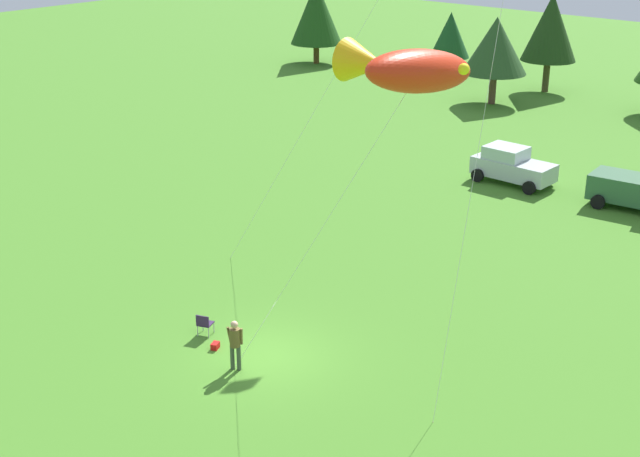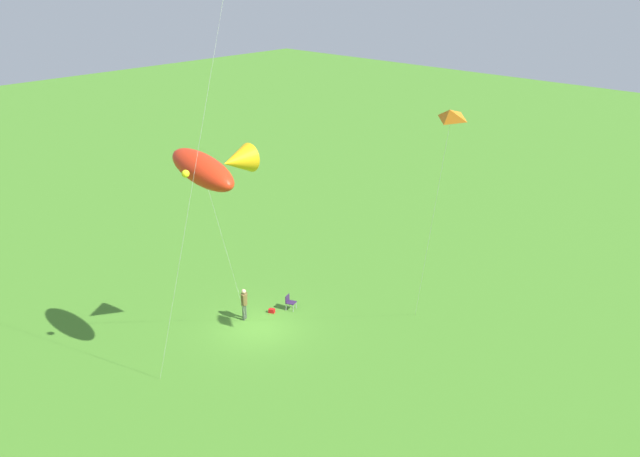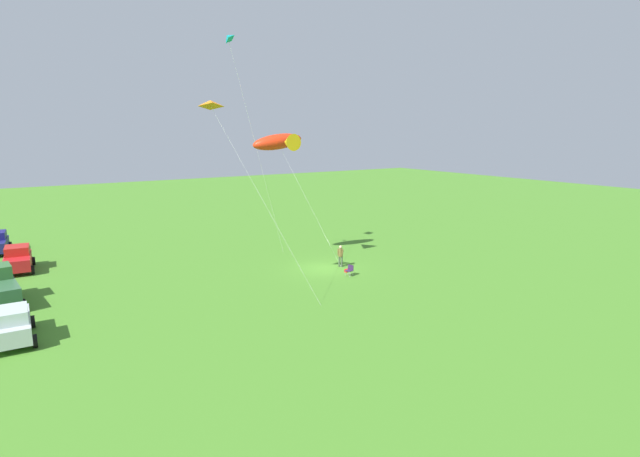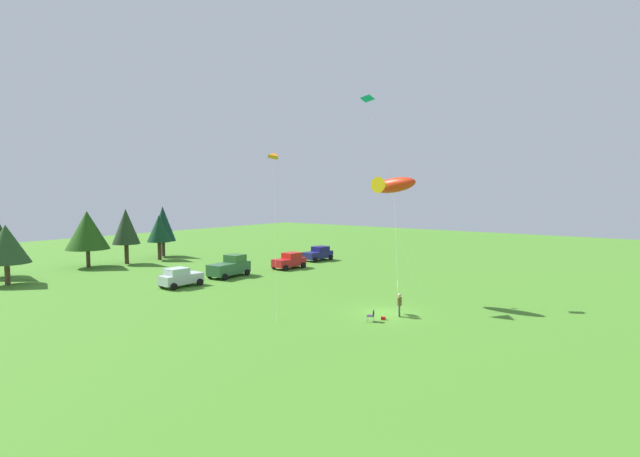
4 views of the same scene
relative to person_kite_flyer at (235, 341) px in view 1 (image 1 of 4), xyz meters
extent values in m
plane|color=#437E25|center=(0.21, 1.26, -1.02)|extent=(160.00, 160.00, 0.00)
cylinder|color=#3E4D38|center=(-0.10, -0.05, -0.60)|extent=(0.14, 0.14, 0.85)
cylinder|color=#3E4D38|center=(0.10, 0.05, -0.60)|extent=(0.14, 0.14, 0.85)
cylinder|color=brown|center=(0.00, 0.00, 0.14)|extent=(0.46, 0.46, 0.62)
sphere|color=tan|center=(0.00, 0.00, 0.60)|extent=(0.24, 0.24, 0.24)
cylinder|color=brown|center=(-0.20, -0.04, 0.17)|extent=(0.20, 0.16, 0.56)
cylinder|color=brown|center=(0.15, 0.14, 0.17)|extent=(0.13, 0.13, 0.55)
cube|color=#311E44|center=(-2.48, 0.98, -0.60)|extent=(0.62, 0.62, 0.04)
cube|color=#311E44|center=(-2.40, 0.78, -0.40)|extent=(0.46, 0.21, 0.40)
cylinder|color=#A5A8AD|center=(-2.75, 1.10, -0.81)|extent=(0.03, 0.03, 0.42)
cylinder|color=#A5A8AD|center=(-2.36, 1.25, -0.81)|extent=(0.03, 0.03, 0.42)
cylinder|color=#A5A8AD|center=(-2.60, 0.71, -0.81)|extent=(0.03, 0.03, 0.42)
cylinder|color=#A5A8AD|center=(-2.21, 0.86, -0.81)|extent=(0.03, 0.03, 0.42)
cube|color=red|center=(-1.49, 0.49, -0.91)|extent=(0.33, 0.38, 0.22)
cube|color=#B1B9BC|center=(-2.48, 22.58, -0.23)|extent=(4.25, 1.92, 0.90)
cube|color=#AFC3BD|center=(-2.99, 22.59, 0.54)|extent=(2.05, 1.71, 0.65)
cylinder|color=black|center=(-4.03, 21.63, -0.68)|extent=(0.69, 0.24, 0.68)
cylinder|color=black|center=(-3.97, 23.61, -0.68)|extent=(0.69, 0.24, 0.68)
cylinder|color=black|center=(-1.00, 21.55, -0.68)|extent=(0.69, 0.24, 0.68)
cylinder|color=black|center=(-0.94, 23.52, -0.68)|extent=(0.69, 0.24, 0.68)
cylinder|color=black|center=(2.31, 23.98, -0.68)|extent=(0.70, 0.28, 0.68)
cylinder|color=black|center=(2.51, 21.81, -0.68)|extent=(0.70, 0.28, 0.68)
cylinder|color=#543D1A|center=(-31.19, 40.42, -0.18)|extent=(0.49, 0.49, 1.69)
cone|color=#1A4415|center=(-31.19, 40.42, 3.26)|extent=(4.34, 4.34, 5.19)
cylinder|color=#473C22|center=(-19.36, 42.71, -0.21)|extent=(0.59, 0.59, 1.63)
cone|color=#17451E|center=(-19.36, 42.71, 2.36)|extent=(3.12, 3.12, 3.50)
cylinder|color=brown|center=(-12.29, 37.31, 0.05)|extent=(0.50, 0.50, 2.15)
cone|color=#254620|center=(-12.29, 37.31, 3.06)|extent=(4.47, 4.47, 3.86)
cylinder|color=#474024|center=(-11.20, 43.19, 0.14)|extent=(0.48, 0.48, 2.32)
cone|color=#1C3813|center=(-11.20, 43.19, 3.71)|extent=(4.01, 4.01, 4.82)
ellipsoid|color=red|center=(4.58, 3.09, 8.80)|extent=(1.90, 4.46, 1.77)
cone|color=yellow|center=(2.69, 3.09, 8.80)|extent=(1.47, 1.30, 1.30)
sphere|color=yellow|center=(5.74, 3.48, 8.95)|extent=(0.32, 0.32, 0.32)
cylinder|color=silver|center=(2.25, 1.55, 3.89)|extent=(4.67, 3.10, 9.83)
cylinder|color=#4C3823|center=(-0.07, 0.01, -1.02)|extent=(0.04, 0.04, 0.01)
cylinder|color=silver|center=(6.13, 4.06, 7.72)|extent=(0.83, 4.93, 17.47)
cylinder|color=#4C3823|center=(6.54, 1.61, -1.02)|extent=(0.04, 0.04, 0.01)
cylinder|color=silver|center=(-4.16, 8.61, 5.05)|extent=(5.00, 4.76, 12.13)
cylinder|color=#4C3823|center=(-6.66, 6.24, -1.02)|extent=(0.04, 0.04, 0.01)
camera|label=1|loc=(18.33, -17.38, 13.79)|focal=50.00mm
camera|label=2|loc=(22.97, 27.17, 17.49)|focal=42.00mm
camera|label=3|loc=(-31.45, 22.42, 9.64)|focal=28.00mm
camera|label=4|loc=(-32.65, -17.37, 8.30)|focal=28.00mm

